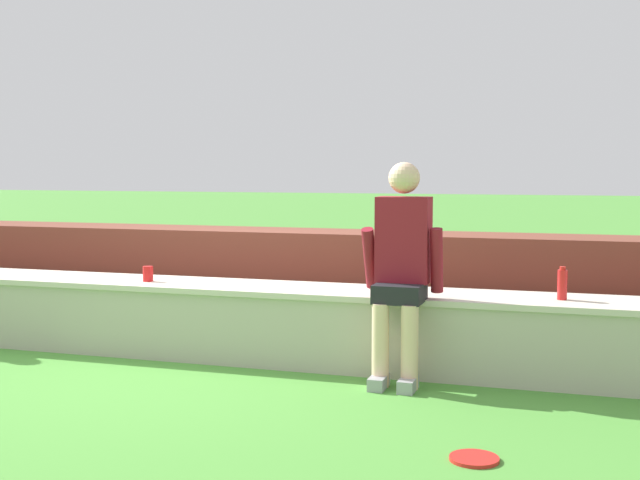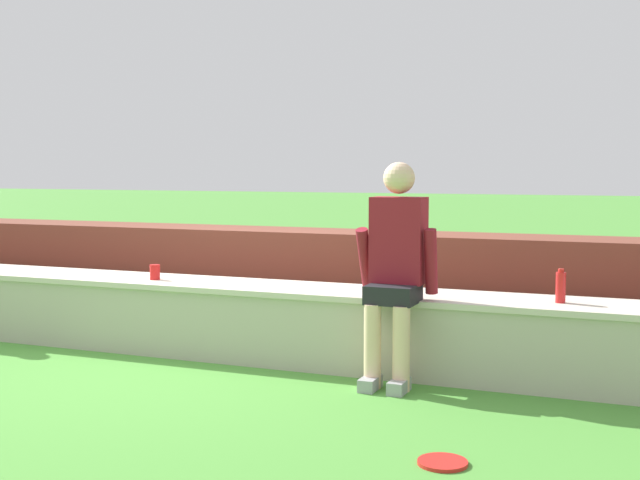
{
  "view_description": "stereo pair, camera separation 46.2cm",
  "coord_description": "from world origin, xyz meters",
  "views": [
    {
      "loc": [
        2.83,
        -5.3,
        1.4
      ],
      "look_at": [
        1.02,
        0.3,
        0.89
      ],
      "focal_mm": 46.84,
      "sensor_mm": 36.0,
      "label": 1
    },
    {
      "loc": [
        3.26,
        -5.15,
        1.4
      ],
      "look_at": [
        1.02,
        0.3,
        0.89
      ],
      "focal_mm": 46.84,
      "sensor_mm": 36.0,
      "label": 2
    }
  ],
  "objects": [
    {
      "name": "ground_plane",
      "position": [
        0.0,
        0.0,
        0.0
      ],
      "size": [
        80.0,
        80.0,
        0.0
      ],
      "primitive_type": "plane",
      "color": "#4C9338"
    },
    {
      "name": "frisbee",
      "position": [
        2.34,
        -1.38,
        0.01
      ],
      "size": [
        0.24,
        0.24,
        0.02
      ],
      "primitive_type": "cylinder",
      "color": "red",
      "rests_on": "ground"
    },
    {
      "name": "plastic_cup_left_end",
      "position": [
        -0.33,
        0.24,
        0.6
      ],
      "size": [
        0.08,
        0.08,
        0.12
      ],
      "primitive_type": "cylinder",
      "color": "red",
      "rests_on": "stone_seating_wall"
    },
    {
      "name": "water_bottle_mid_left",
      "position": [
        2.68,
        0.28,
        0.65
      ],
      "size": [
        0.06,
        0.06,
        0.22
      ],
      "color": "red",
      "rests_on": "stone_seating_wall"
    },
    {
      "name": "stone_seating_wall",
      "position": [
        0.0,
        0.3,
        0.29
      ],
      "size": [
        8.99,
        0.63,
        0.54
      ],
      "color": "#B7AF9E",
      "rests_on": "ground"
    },
    {
      "name": "brick_bleachers",
      "position": [
        0.0,
        1.51,
        0.35
      ],
      "size": [
        9.99,
        1.35,
        0.84
      ],
      "color": "brown",
      "rests_on": "ground"
    },
    {
      "name": "person_left_of_center",
      "position": [
        1.68,
        -0.03,
        0.77
      ],
      "size": [
        0.52,
        0.49,
        1.44
      ],
      "color": "beige",
      "rests_on": "ground"
    }
  ]
}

